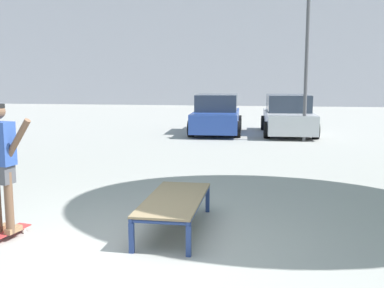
# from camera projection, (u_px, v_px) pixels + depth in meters

# --- Properties ---
(ground_plane) EXTENTS (120.00, 120.00, 0.00)m
(ground_plane) POSITION_uv_depth(u_px,v_px,m) (126.00, 251.00, 5.50)
(ground_plane) COLOR #999993
(building_facade) EXTENTS (41.00, 4.00, 12.76)m
(building_facade) POSITION_uv_depth(u_px,v_px,m) (210.00, 27.00, 36.95)
(building_facade) COLOR silver
(building_facade) RESTS_ON ground
(skate_box) EXTENTS (0.77, 1.90, 0.46)m
(skate_box) POSITION_uv_depth(u_px,v_px,m) (175.00, 201.00, 6.24)
(skate_box) COLOR navy
(skate_box) RESTS_ON ground
(skateboard) EXTENTS (0.34, 0.82, 0.09)m
(skateboard) POSITION_uv_depth(u_px,v_px,m) (5.00, 234.00, 5.91)
(skateboard) COLOR #B23333
(skateboard) RESTS_ON ground
(skater) EXTENTS (1.00, 0.33, 1.69)m
(skater) POSITION_uv_depth(u_px,v_px,m) (0.00, 159.00, 5.77)
(skater) COLOR brown
(skater) RESTS_ON skateboard
(car_blue) EXTENTS (2.05, 4.27, 1.50)m
(car_blue) POSITION_uv_depth(u_px,v_px,m) (217.00, 115.00, 17.57)
(car_blue) COLOR #28479E
(car_blue) RESTS_ON ground
(car_silver) EXTENTS (2.07, 4.28, 1.50)m
(car_silver) POSITION_uv_depth(u_px,v_px,m) (288.00, 116.00, 17.18)
(car_silver) COLOR #B7BABF
(car_silver) RESTS_ON ground
(light_post) EXTENTS (0.36, 0.36, 5.83)m
(light_post) POSITION_uv_depth(u_px,v_px,m) (308.00, 26.00, 14.70)
(light_post) COLOR #4C4C51
(light_post) RESTS_ON ground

